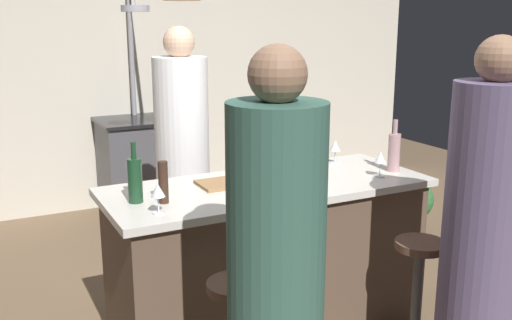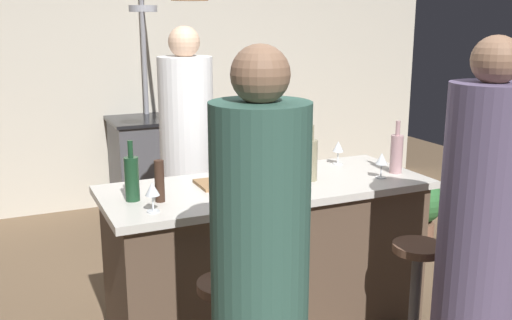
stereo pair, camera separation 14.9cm
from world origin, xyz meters
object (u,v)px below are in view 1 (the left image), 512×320
object	(u,v)px
bar_stool_right	(417,296)
guest_right	(482,241)
guest_left	(276,295)
wine_bottle_green	(135,179)
wine_glass_by_chef	(335,147)
potted_plant	(411,204)
mixing_bowl_blue	(276,186)
wine_glass_near_left_guest	(380,159)
cutting_board	(228,183)
stove_range	(144,166)
mixing_bowl_wooden	(269,166)
pepper_mill	(163,182)
wine_bottle_rose	(394,151)
wine_glass_near_right_guest	(158,192)
chef	(183,165)
wine_bottle_white	(311,159)

from	to	relation	value
bar_stool_right	guest_right	distance (m)	0.55
guest_left	bar_stool_right	xyz separation A→B (m)	(1.05, 0.37, -0.41)
wine_bottle_green	wine_glass_by_chef	bearing A→B (deg)	9.36
potted_plant	mixing_bowl_blue	bearing A→B (deg)	-152.27
wine_glass_near_left_guest	mixing_bowl_blue	size ratio (longest dim) A/B	0.86
potted_plant	cutting_board	xyz separation A→B (m)	(-1.96, -0.70, 0.61)
stove_range	wine_bottle_green	bearing A→B (deg)	-106.81
mixing_bowl_wooden	mixing_bowl_blue	size ratio (longest dim) A/B	0.98
pepper_mill	mixing_bowl_blue	size ratio (longest dim) A/B	1.24
cutting_board	wine_bottle_green	distance (m)	0.55
guest_right	wine_bottle_green	distance (m)	1.66
wine_bottle_rose	mixing_bowl_wooden	bearing A→B (deg)	155.31
wine_glass_near_right_guest	mixing_bowl_wooden	size ratio (longest dim) A/B	0.89
wine_glass_near_right_guest	mixing_bowl_blue	xyz separation A→B (m)	(0.65, 0.05, -0.07)
chef	potted_plant	xyz separation A→B (m)	(1.90, -0.18, -0.51)
bar_stool_right	mixing_bowl_blue	xyz separation A→B (m)	(-0.59, 0.45, 0.56)
mixing_bowl_blue	mixing_bowl_wooden	bearing A→B (deg)	66.97
bar_stool_right	wine_glass_by_chef	size ratio (longest dim) A/B	4.66
mixing_bowl_blue	wine_bottle_rose	bearing A→B (deg)	4.33
mixing_bowl_wooden	potted_plant	bearing A→B (deg)	19.26
wine_glass_near_left_guest	mixing_bowl_blue	xyz separation A→B (m)	(-0.68, -0.01, -0.07)
wine_bottle_white	mixing_bowl_blue	distance (m)	0.33
pepper_mill	wine_glass_by_chef	xyz separation A→B (m)	(1.21, 0.29, 0.00)
pepper_mill	wine_bottle_green	distance (m)	0.14
guest_left	cutting_board	distance (m)	1.12
guest_right	pepper_mill	distance (m)	1.52
wine_bottle_green	wine_glass_near_left_guest	world-z (taller)	wine_bottle_green
guest_left	mixing_bowl_blue	bearing A→B (deg)	61.17
cutting_board	wine_bottle_white	xyz separation A→B (m)	(0.46, -0.12, 0.11)
wine_bottle_white	wine_glass_near_left_guest	distance (m)	0.41
pepper_mill	mixing_bowl_wooden	size ratio (longest dim) A/B	1.27
pepper_mill	wine_glass_by_chef	bearing A→B (deg)	13.39
guest_right	bar_stool_right	bearing A→B (deg)	96.72
potted_plant	mixing_bowl_wooden	world-z (taller)	mixing_bowl_wooden
stove_range	guest_left	world-z (taller)	guest_left
guest_left	potted_plant	size ratio (longest dim) A/B	3.28
mixing_bowl_blue	guest_left	bearing A→B (deg)	-118.83
wine_glass_by_chef	wine_glass_near_right_guest	size ratio (longest dim) A/B	1.00
cutting_board	pepper_mill	distance (m)	0.45
chef	mixing_bowl_blue	distance (m)	1.14
bar_stool_right	wine_bottle_white	size ratio (longest dim) A/B	2.16
bar_stool_right	wine_bottle_rose	distance (m)	0.86
pepper_mill	wine_bottle_white	size ratio (longest dim) A/B	0.67
wine_bottle_rose	guest_left	bearing A→B (deg)	-145.28
cutting_board	wine_glass_near_right_guest	bearing A→B (deg)	-148.62
pepper_mill	wine_glass_near_left_guest	bearing A→B (deg)	-3.94
pepper_mill	mixing_bowl_blue	world-z (taller)	pepper_mill
wine_bottle_white	wine_glass_near_left_guest	xyz separation A→B (m)	(0.39, -0.12, -0.02)
guest_right	potted_plant	xyz separation A→B (m)	(1.16, 1.74, -0.50)
wine_glass_near_right_guest	cutting_board	bearing A→B (deg)	31.38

